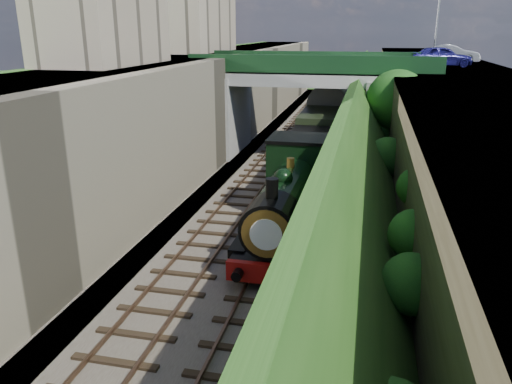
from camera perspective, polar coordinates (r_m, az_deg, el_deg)
name	(u,v)px	position (r m, az deg, el deg)	size (l,w,h in m)	color
ground	(193,366)	(14.56, -7.22, -19.15)	(160.00, 160.00, 0.00)	#1E4714
trackbed	(297,171)	(32.30, 4.74, 2.46)	(10.00, 90.00, 0.20)	#473F38
retaining_wall	(214,115)	(32.75, -4.78, 8.77)	(1.00, 90.00, 7.00)	#756B56
street_plateau_left	(164,113)	(33.95, -10.50, 8.87)	(6.00, 90.00, 7.00)	#262628
street_plateau_right	(459,130)	(31.78, 22.21, 6.53)	(8.00, 90.00, 6.25)	#262628
embankment_slope	(380,143)	(28.67, 14.04, 5.41)	(4.70, 90.00, 6.36)	#1E4714
track_left	(267,167)	(32.58, 1.26, 2.93)	(2.50, 90.00, 0.20)	black
track_right	(316,169)	(32.13, 6.87, 2.58)	(2.50, 90.00, 0.20)	black
road_bridge	(321,101)	(35.29, 7.40, 10.31)	(16.00, 6.40, 7.25)	gray
building_far	(190,13)	(43.41, -7.55, 19.58)	(5.00, 10.00, 6.00)	gray
building_near	(103,25)	(28.36, -17.05, 17.81)	(4.00, 8.00, 4.00)	gray
tree	(398,103)	(31.07, 15.96, 9.79)	(3.60, 3.80, 6.60)	black
lamppost	(438,18)	(40.51, 20.11, 18.20)	(0.87, 0.15, 6.00)	gray
car_blue	(441,56)	(38.47, 20.38, 14.33)	(1.69, 4.19, 1.43)	navy
car_silver	(450,54)	(42.95, 21.33, 14.49)	(1.49, 4.26, 1.40)	#ABACB0
locomotive	(289,200)	(21.13, 3.81, -0.96)	(3.10, 10.22, 3.83)	black
tender	(310,163)	(28.20, 6.16, 3.30)	(2.70, 6.00, 3.05)	black
coach_front	(329,118)	(40.39, 8.34, 8.34)	(2.90, 18.00, 3.70)	black
coach_middle	(343,91)	(58.97, 9.89, 11.31)	(2.90, 18.00, 3.70)	black
coach_rear	(350,76)	(77.66, 10.70, 12.85)	(2.90, 18.00, 3.70)	black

